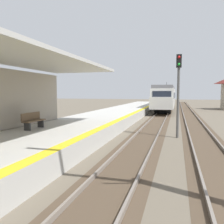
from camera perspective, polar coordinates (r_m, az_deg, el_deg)
The scene contains 6 objects.
station_platform at distance 14.05m, azimuth -10.93°, elevation -5.09°, with size 5.00×80.00×0.91m.
track_pair_nearest_platform at distance 16.68m, azimuth 9.25°, elevation -4.91°, with size 2.34×120.00×0.16m.
track_pair_middle at distance 16.65m, azimuth 21.00°, elevation -5.19°, with size 2.34×120.00×0.16m.
approaching_train at distance 37.94m, azimuth 13.09°, elevation 3.63°, with size 2.93×19.60×4.76m.
rail_signal_post at distance 14.92m, azimuth 16.18°, elevation 5.96°, with size 0.32×0.34×5.20m.
platform_bench at distance 13.05m, azimuth -19.06°, elevation -1.91°, with size 0.45×1.60×0.88m.
Camera 1 is at (3.77, 3.66, 2.82)m, focal length 36.76 mm.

